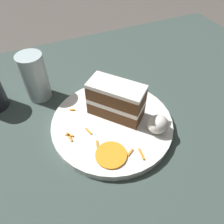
{
  "coord_description": "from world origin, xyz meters",
  "views": [
    {
      "loc": [
        -0.11,
        -0.31,
        0.44
      ],
      "look_at": [
        0.02,
        -0.01,
        0.08
      ],
      "focal_mm": 35.0,
      "sensor_mm": 36.0,
      "label": 1
    }
  ],
  "objects_px": {
    "plate": "(112,123)",
    "orange_garnish": "(111,155)",
    "cake_slice": "(116,100)",
    "cream_dollop": "(158,124)",
    "drinking_glass": "(36,80)"
  },
  "relations": [
    {
      "from": "orange_garnish",
      "to": "cream_dollop",
      "type": "bearing_deg",
      "value": 8.92
    },
    {
      "from": "plate",
      "to": "orange_garnish",
      "type": "xyz_separation_m",
      "value": [
        -0.04,
        -0.08,
        0.01
      ]
    },
    {
      "from": "orange_garnish",
      "to": "plate",
      "type": "bearing_deg",
      "value": 64.91
    },
    {
      "from": "plate",
      "to": "cake_slice",
      "type": "height_order",
      "value": "cake_slice"
    },
    {
      "from": "cream_dollop",
      "to": "orange_garnish",
      "type": "relative_size",
      "value": 0.72
    },
    {
      "from": "cake_slice",
      "to": "cream_dollop",
      "type": "height_order",
      "value": "cake_slice"
    },
    {
      "from": "orange_garnish",
      "to": "drinking_glass",
      "type": "height_order",
      "value": "drinking_glass"
    },
    {
      "from": "plate",
      "to": "orange_garnish",
      "type": "relative_size",
      "value": 4.35
    },
    {
      "from": "plate",
      "to": "cream_dollop",
      "type": "xyz_separation_m",
      "value": [
        0.08,
        -0.07,
        0.03
      ]
    },
    {
      "from": "cake_slice",
      "to": "drinking_glass",
      "type": "xyz_separation_m",
      "value": [
        -0.15,
        0.16,
        -0.01
      ]
    },
    {
      "from": "cream_dollop",
      "to": "orange_garnish",
      "type": "bearing_deg",
      "value": -171.08
    },
    {
      "from": "cake_slice",
      "to": "cream_dollop",
      "type": "relative_size",
      "value": 2.82
    },
    {
      "from": "plate",
      "to": "orange_garnish",
      "type": "height_order",
      "value": "orange_garnish"
    },
    {
      "from": "orange_garnish",
      "to": "cake_slice",
      "type": "bearing_deg",
      "value": 60.71
    },
    {
      "from": "cream_dollop",
      "to": "plate",
      "type": "bearing_deg",
      "value": 140.63
    }
  ]
}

